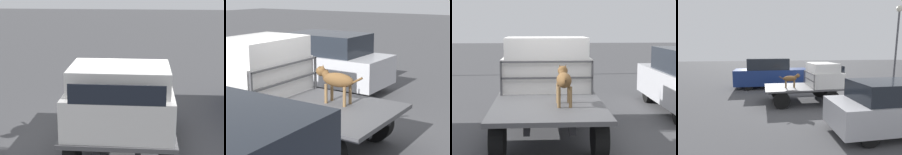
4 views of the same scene
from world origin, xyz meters
TOP-DOWN VIEW (x-y plane):
  - ground_plane at (0.00, 0.00)m, footprint 80.00×80.00m
  - flatbed_truck at (0.00, 0.00)m, footprint 3.87×2.08m
  - truck_cab at (1.10, 0.00)m, footprint 1.50×1.96m
  - truck_headboard at (0.32, 0.00)m, footprint 0.04×1.96m
  - dog at (-0.65, -0.29)m, footprint 1.07×0.27m
  - parked_sedan at (2.08, -3.81)m, footprint 4.20×1.71m

SIDE VIEW (x-z plane):
  - ground_plane at x=0.00m, z-range 0.00..0.00m
  - flatbed_truck at x=0.00m, z-range 0.19..1.04m
  - parked_sedan at x=2.08m, z-range -0.01..1.71m
  - dog at x=-0.65m, z-range 0.95..1.68m
  - truck_headboard at x=0.32m, z-range 0.97..1.70m
  - truck_cab at x=1.10m, z-range 0.82..2.01m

